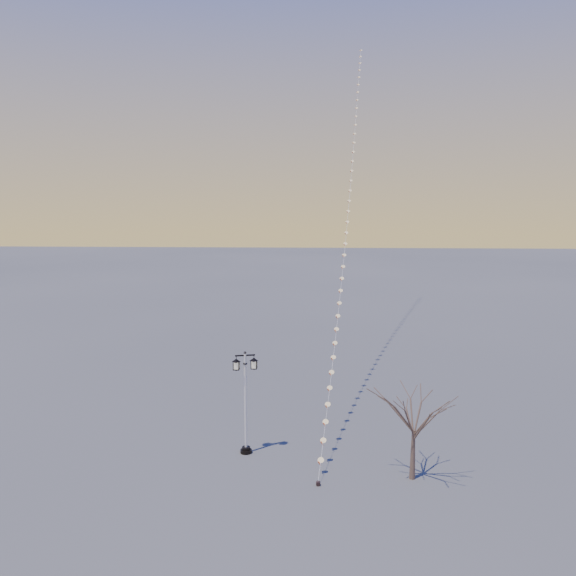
{
  "coord_description": "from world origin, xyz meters",
  "views": [
    {
      "loc": [
        1.24,
        -27.8,
        13.58
      ],
      "look_at": [
        -0.61,
        6.54,
        8.54
      ],
      "focal_mm": 36.38,
      "sensor_mm": 36.0,
      "label": 1
    }
  ],
  "objects": [
    {
      "name": "street_lamp",
      "position": [
        -2.68,
        2.34,
        3.16
      ],
      "size": [
        1.42,
        0.74,
        5.71
      ],
      "rotation": [
        0.0,
        0.0,
        0.26
      ],
      "color": "black",
      "rests_on": "ground"
    },
    {
      "name": "ground",
      "position": [
        0.0,
        0.0,
        0.0
      ],
      "size": [
        300.0,
        300.0,
        0.0
      ],
      "primitive_type": "plane",
      "color": "#4F5150",
      "rests_on": "ground"
    },
    {
      "name": "bare_tree",
      "position": [
        5.94,
        -0.22,
        3.19
      ],
      "size": [
        2.77,
        2.77,
        4.6
      ],
      "rotation": [
        0.0,
        0.0,
        0.0
      ],
      "color": "brown",
      "rests_on": "ground"
    },
    {
      "name": "kite_train",
      "position": [
        3.72,
        23.24,
        16.18
      ],
      "size": [
        5.49,
        49.46,
        32.53
      ],
      "rotation": [
        0.0,
        0.0,
        0.16
      ],
      "color": "black",
      "rests_on": "ground"
    }
  ]
}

